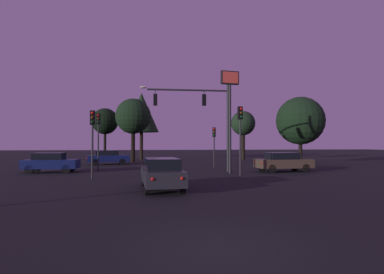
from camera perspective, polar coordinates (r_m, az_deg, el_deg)
ground_plane at (r=31.31m, az=-5.38°, el=-5.25°), size 168.00×168.00×0.00m
traffic_signal_mast_arm at (r=25.62m, az=1.98°, el=4.78°), size 7.07×0.42×7.20m
traffic_light_corner_left at (r=21.09m, az=-17.16°, el=1.10°), size 0.30×0.35×4.30m
traffic_light_corner_right at (r=27.54m, az=-16.21°, el=1.15°), size 0.31×0.36×4.71m
traffic_light_median at (r=22.81m, az=8.52°, el=1.77°), size 0.35×0.38×4.82m
traffic_light_far_side at (r=30.43m, az=3.92°, el=-0.32°), size 0.36×0.38×3.76m
car_nearside_lane at (r=15.83m, az=-5.39°, el=-6.35°), size 2.04×4.73×1.52m
car_crossing_left at (r=26.56m, az=15.78°, el=-4.22°), size 4.46×2.17×1.52m
car_crossing_right at (r=27.12m, az=-23.66°, el=-4.11°), size 4.10×1.85×1.52m
car_far_lane at (r=35.40m, az=-14.58°, el=-3.45°), size 4.50×2.46×1.52m
store_sign_illuminated at (r=24.44m, az=6.70°, el=6.66°), size 1.42×0.46×7.66m
tree_behind_sign at (r=46.21m, az=-8.91°, el=4.28°), size 4.90×4.90×9.42m
tree_left_far at (r=37.59m, az=18.55°, el=2.73°), size 5.27×5.27×7.39m
tree_center_horizon at (r=40.24m, az=-10.34°, el=3.58°), size 4.34×4.34×7.76m
tree_right_cluster at (r=43.30m, az=9.00°, el=2.32°), size 3.23×3.23×6.56m
tree_lot_edge at (r=46.40m, az=-15.09°, el=2.65°), size 3.62×3.62×7.14m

